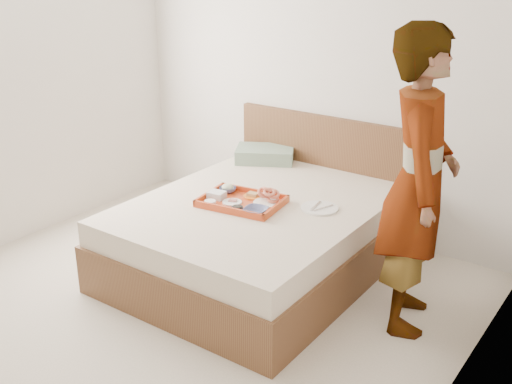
{
  "coord_description": "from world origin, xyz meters",
  "views": [
    {
      "loc": [
        2.47,
        -2.3,
        2.19
      ],
      "look_at": [
        0.19,
        0.9,
        0.65
      ],
      "focal_mm": 43.21,
      "sensor_mm": 36.0,
      "label": 1
    }
  ],
  "objects_px": {
    "bed": "(258,236)",
    "dinner_plate": "(319,208)",
    "tray": "(242,201)",
    "person": "(418,183)"
  },
  "relations": [
    {
      "from": "bed",
      "to": "tray",
      "type": "bearing_deg",
      "value": -124.73
    },
    {
      "from": "dinner_plate",
      "to": "tray",
      "type": "bearing_deg",
      "value": -153.21
    },
    {
      "from": "bed",
      "to": "tray",
      "type": "height_order",
      "value": "tray"
    },
    {
      "from": "tray",
      "to": "person",
      "type": "relative_size",
      "value": 0.3
    },
    {
      "from": "dinner_plate",
      "to": "person",
      "type": "relative_size",
      "value": 0.14
    },
    {
      "from": "tray",
      "to": "dinner_plate",
      "type": "relative_size",
      "value": 2.12
    },
    {
      "from": "bed",
      "to": "dinner_plate",
      "type": "distance_m",
      "value": 0.52
    },
    {
      "from": "tray",
      "to": "bed",
      "type": "bearing_deg",
      "value": 47.36
    },
    {
      "from": "bed",
      "to": "dinner_plate",
      "type": "xyz_separation_m",
      "value": [
        0.42,
        0.14,
        0.27
      ]
    },
    {
      "from": "dinner_plate",
      "to": "person",
      "type": "distance_m",
      "value": 0.84
    }
  ]
}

